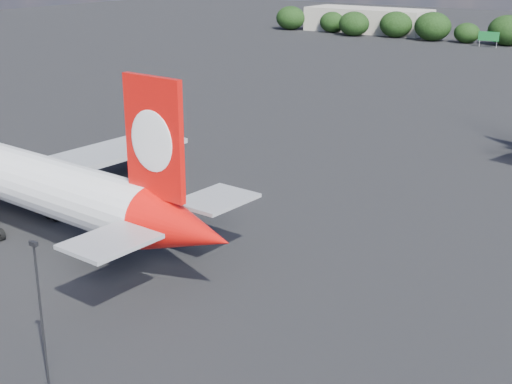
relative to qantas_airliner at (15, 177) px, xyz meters
The scene contains 5 objects.
ground 53.57m from the qantas_airliner, 78.21° to the left, with size 500.00×500.00×0.00m, color black.
qantas_airliner is the anchor object (origin of this frame).
apron_lamp_post 30.50m from the qantas_airliner, 33.83° to the right, with size 0.55×0.30×10.41m.
terminal_building 191.95m from the qantas_airliner, 106.37° to the left, with size 42.00×16.00×8.00m.
highway_sign 168.33m from the qantas_airliner, 92.42° to the left, with size 6.00×0.30×4.50m.
Camera 1 is at (48.59, -33.79, 27.24)m, focal length 50.00 mm.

